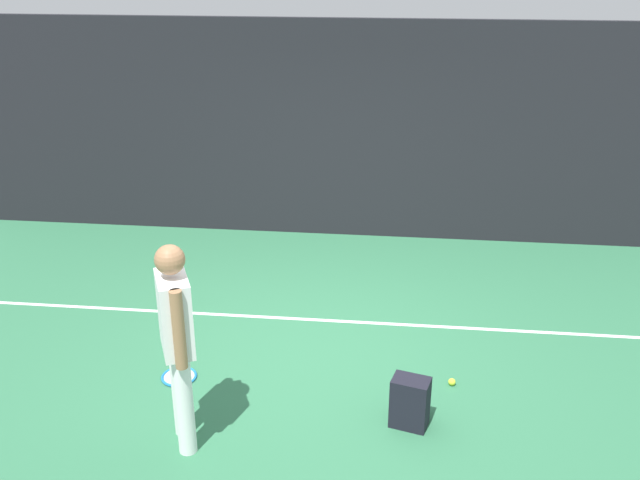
% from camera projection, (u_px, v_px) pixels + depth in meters
% --- Properties ---
extents(ground_plane, '(12.00, 12.00, 0.00)m').
position_uv_depth(ground_plane, '(315.00, 351.00, 6.85)').
color(ground_plane, '#2D6B47').
extents(back_fence, '(10.00, 0.10, 2.81)m').
position_uv_depth(back_fence, '(342.00, 132.00, 9.03)').
color(back_fence, black).
rests_on(back_fence, ground).
extents(court_line, '(9.00, 0.05, 0.00)m').
position_uv_depth(court_line, '(322.00, 320.00, 7.39)').
color(court_line, white).
rests_on(court_line, ground).
extents(tennis_player, '(0.36, 0.49, 1.70)m').
position_uv_depth(tennis_player, '(177.00, 336.00, 5.24)').
color(tennis_player, white).
rests_on(tennis_player, ground).
extents(tennis_racket, '(0.43, 0.63, 0.03)m').
position_uv_depth(tennis_racket, '(179.00, 375.00, 6.44)').
color(tennis_racket, black).
rests_on(tennis_racket, ground).
extents(backpack, '(0.34, 0.34, 0.44)m').
position_uv_depth(backpack, '(410.00, 402.00, 5.73)').
color(backpack, black).
rests_on(backpack, ground).
extents(tennis_ball_near_player, '(0.07, 0.07, 0.07)m').
position_uv_depth(tennis_ball_near_player, '(452.00, 382.00, 6.30)').
color(tennis_ball_near_player, '#CCE033').
rests_on(tennis_ball_near_player, ground).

